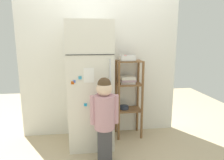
# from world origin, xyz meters

# --- Properties ---
(ground_plane) EXTENTS (6.00, 6.00, 0.00)m
(ground_plane) POSITION_xyz_m (0.00, 0.00, 0.00)
(ground_plane) COLOR tan
(kitchen_wall_back) EXTENTS (2.40, 0.03, 2.22)m
(kitchen_wall_back) POSITION_xyz_m (0.00, 0.35, 1.11)
(kitchen_wall_back) COLOR silver
(kitchen_wall_back) RESTS_ON ground
(refrigerator) EXTENTS (0.59, 0.64, 1.72)m
(refrigerator) POSITION_xyz_m (-0.16, 0.02, 0.86)
(refrigerator) COLOR silver
(refrigerator) RESTS_ON ground
(child_standing) EXTENTS (0.34, 0.25, 1.05)m
(child_standing) POSITION_xyz_m (-0.01, -0.46, 0.64)
(child_standing) COLOR #46454A
(child_standing) RESTS_ON ground
(pantry_shelf_unit) EXTENTS (0.39, 0.30, 1.17)m
(pantry_shelf_unit) POSITION_xyz_m (0.41, 0.17, 0.72)
(pantry_shelf_unit) COLOR brown
(pantry_shelf_unit) RESTS_ON ground
(fruit_bin) EXTENTS (0.22, 0.18, 0.08)m
(fruit_bin) POSITION_xyz_m (0.37, 0.15, 1.21)
(fruit_bin) COLOR white
(fruit_bin) RESTS_ON pantry_shelf_unit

